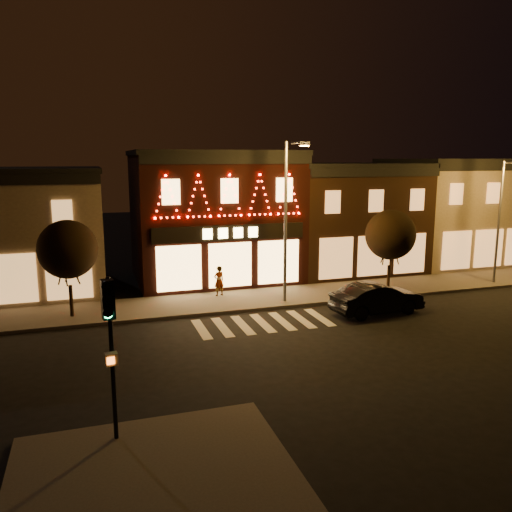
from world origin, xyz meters
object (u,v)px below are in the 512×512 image
traffic_signal_near (110,328)px  streetlamp_mid (288,210)px  dark_sedan (377,298)px  pedestrian (219,281)px

traffic_signal_near → streetlamp_mid: streetlamp_mid is taller
dark_sedan → pedestrian: pedestrian is taller
pedestrian → streetlamp_mid: bearing=125.6°
streetlamp_mid → pedestrian: size_ratio=4.99×
dark_sedan → streetlamp_mid: bearing=47.0°
streetlamp_mid → pedestrian: 5.78m
streetlamp_mid → dark_sedan: bearing=-27.3°
dark_sedan → pedestrian: (-6.97, 5.35, 0.21)m
dark_sedan → pedestrian: size_ratio=2.82×
streetlamp_mid → dark_sedan: (3.79, -2.90, -4.37)m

